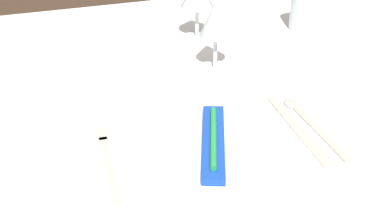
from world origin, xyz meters
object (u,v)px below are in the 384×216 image
Objects in this scene: wine_glass_centre at (216,21)px; fork_outer at (108,160)px; drink_tumbler at (304,12)px; dinner_knife at (299,131)px; spoon_soup at (308,120)px; toothbrush_package at (213,141)px; dinner_plate at (213,150)px.

fork_outer is at bearing -136.33° from wine_glass_centre.
wine_glass_centre is 1.53× the size of drink_tumbler.
fork_outer is at bearing 177.98° from dinner_knife.
spoon_soup is at bearing 2.45° from fork_outer.
wine_glass_centre reaches higher than toothbrush_package.
fork_outer is 0.93× the size of dinner_knife.
dinner_plate is 1.27× the size of fork_outer.
toothbrush_package is at bearing -10.27° from fork_outer.
wine_glass_centre reaches higher than drink_tumbler.
dinner_plate is 2.66× the size of drink_tumbler.
fork_outer is 1.01× the size of spoon_soup.
spoon_soup is 0.44m from drink_tumbler.
toothbrush_package is 0.17m from dinner_knife.
dinner_knife is 2.25× the size of drink_tumbler.
spoon_soup is at bearing 40.90° from dinner_knife.
drink_tumbler is (0.39, 0.44, 0.04)m from dinner_plate.
toothbrush_package is at bearing -109.53° from wine_glass_centre.
wine_glass_centre reaches higher than spoon_soup.
wine_glass_centre reaches higher than dinner_plate.
dinner_plate is 1.28× the size of spoon_soup.
dinner_plate is at bearing -173.47° from dinner_knife.
spoon_soup is (0.37, 0.02, 0.00)m from fork_outer.
toothbrush_package reaches higher than fork_outer.
spoon_soup is (0.20, 0.05, -0.02)m from toothbrush_package.
dinner_plate is at bearing -131.45° from drink_tumbler.
spoon_soup is at bearing 13.25° from toothbrush_package.
spoon_soup is 0.28m from wine_glass_centre.
dinner_knife is (0.17, 0.02, -0.02)m from toothbrush_package.
wine_glass_centre is (0.10, 0.29, 0.08)m from toothbrush_package.
wine_glass_centre reaches higher than fork_outer.
dinner_knife is 0.48m from drink_tumbler.
drink_tumbler is (0.39, 0.44, 0.02)m from toothbrush_package.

